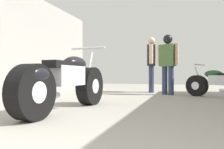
# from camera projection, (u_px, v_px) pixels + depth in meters

# --- Properties ---
(ground_plane) EXTENTS (17.96, 17.96, 0.00)m
(ground_plane) POSITION_uv_depth(u_px,v_px,m) (141.00, 105.00, 4.13)
(ground_plane) COLOR #9E998E
(garage_partition_left) EXTENTS (0.08, 8.23, 2.65)m
(garage_partition_left) POSITION_uv_depth(u_px,v_px,m) (3.00, 40.00, 5.03)
(garage_partition_left) COLOR #A3A099
(garage_partition_left) RESTS_ON ground_plane
(motorcycle_maroon_cruiser) EXTENTS (0.66, 2.24, 1.04)m
(motorcycle_maroon_cruiser) POSITION_uv_depth(u_px,v_px,m) (65.00, 82.00, 3.41)
(motorcycle_maroon_cruiser) COLOR black
(motorcycle_maroon_cruiser) RESTS_ON ground_plane
(motorcycle_black_naked) EXTENTS (1.59, 1.05, 0.82)m
(motorcycle_black_naked) POSITION_uv_depth(u_px,v_px,m) (223.00, 84.00, 5.38)
(motorcycle_black_naked) COLOR black
(motorcycle_black_naked) RESTS_ON ground_plane
(mechanic_in_blue) EXTENTS (0.29, 0.69, 1.71)m
(mechanic_in_blue) POSITION_uv_depth(u_px,v_px,m) (151.00, 61.00, 7.09)
(mechanic_in_blue) COLOR #2D3851
(mechanic_in_blue) RESTS_ON ground_plane
(mechanic_with_helmet) EXTENTS (0.62, 0.40, 1.64)m
(mechanic_with_helmet) POSITION_uv_depth(u_px,v_px,m) (168.00, 59.00, 6.23)
(mechanic_with_helmet) COLOR #2D3851
(mechanic_with_helmet) RESTS_ON ground_plane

